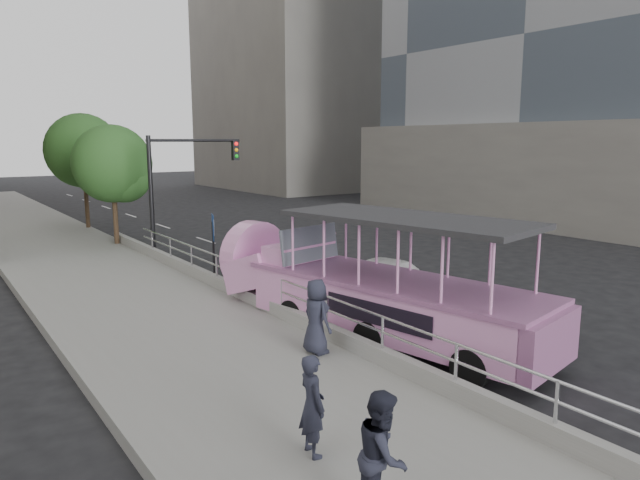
{
  "coord_description": "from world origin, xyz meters",
  "views": [
    {
      "loc": [
        -10.88,
        -10.55,
        4.97
      ],
      "look_at": [
        -1.35,
        2.73,
        2.13
      ],
      "focal_mm": 32.0,
      "sensor_mm": 36.0,
      "label": 1
    }
  ],
  "objects_px": {
    "traffic_signal": "(178,177)",
    "car": "(395,277)",
    "duck_boat": "(362,289)",
    "pedestrian_mid": "(383,455)",
    "pedestrian_near": "(312,405)",
    "pedestrian_far": "(316,316)",
    "street_tree_far": "(85,154)",
    "street_tree_near": "(115,167)",
    "parking_sign": "(213,243)"
  },
  "relations": [
    {
      "from": "street_tree_far",
      "to": "pedestrian_far",
      "type": "bearing_deg",
      "value": -91.96
    },
    {
      "from": "parking_sign",
      "to": "traffic_signal",
      "type": "distance_m",
      "value": 6.45
    },
    {
      "from": "car",
      "to": "street_tree_near",
      "type": "bearing_deg",
      "value": 93.12
    },
    {
      "from": "car",
      "to": "pedestrian_far",
      "type": "relative_size",
      "value": 2.21
    },
    {
      "from": "traffic_signal",
      "to": "pedestrian_mid",
      "type": "bearing_deg",
      "value": -104.61
    },
    {
      "from": "duck_boat",
      "to": "pedestrian_near",
      "type": "bearing_deg",
      "value": -136.52
    },
    {
      "from": "duck_boat",
      "to": "car",
      "type": "xyz_separation_m",
      "value": [
        3.17,
        2.16,
        -0.56
      ]
    },
    {
      "from": "traffic_signal",
      "to": "street_tree_near",
      "type": "height_order",
      "value": "street_tree_near"
    },
    {
      "from": "car",
      "to": "pedestrian_mid",
      "type": "relative_size",
      "value": 2.23
    },
    {
      "from": "pedestrian_far",
      "to": "duck_boat",
      "type": "bearing_deg",
      "value": -64.68
    },
    {
      "from": "street_tree_far",
      "to": "parking_sign",
      "type": "bearing_deg",
      "value": -89.61
    },
    {
      "from": "parking_sign",
      "to": "pedestrian_near",
      "type": "bearing_deg",
      "value": -107.68
    },
    {
      "from": "pedestrian_near",
      "to": "street_tree_far",
      "type": "relative_size",
      "value": 0.24
    },
    {
      "from": "pedestrian_near",
      "to": "duck_boat",
      "type": "bearing_deg",
      "value": -38.72
    },
    {
      "from": "car",
      "to": "street_tree_near",
      "type": "xyz_separation_m",
      "value": [
        -4.8,
        13.36,
        3.18
      ]
    },
    {
      "from": "traffic_signal",
      "to": "car",
      "type": "bearing_deg",
      "value": -72.12
    },
    {
      "from": "pedestrian_far",
      "to": "street_tree_far",
      "type": "distance_m",
      "value": 22.81
    },
    {
      "from": "pedestrian_near",
      "to": "pedestrian_far",
      "type": "height_order",
      "value": "pedestrian_far"
    },
    {
      "from": "parking_sign",
      "to": "traffic_signal",
      "type": "relative_size",
      "value": 0.5
    },
    {
      "from": "pedestrian_mid",
      "to": "parking_sign",
      "type": "xyz_separation_m",
      "value": [
        3.46,
        12.18,
        0.52
      ]
    },
    {
      "from": "duck_boat",
      "to": "pedestrian_near",
      "type": "height_order",
      "value": "duck_boat"
    },
    {
      "from": "traffic_signal",
      "to": "street_tree_near",
      "type": "relative_size",
      "value": 0.91
    },
    {
      "from": "duck_boat",
      "to": "street_tree_near",
      "type": "relative_size",
      "value": 1.74
    },
    {
      "from": "duck_boat",
      "to": "street_tree_near",
      "type": "xyz_separation_m",
      "value": [
        -1.63,
        15.52,
        2.63
      ]
    },
    {
      "from": "parking_sign",
      "to": "street_tree_near",
      "type": "distance_m",
      "value": 9.72
    },
    {
      "from": "pedestrian_mid",
      "to": "traffic_signal",
      "type": "bearing_deg",
      "value": 33.64
    },
    {
      "from": "duck_boat",
      "to": "parking_sign",
      "type": "bearing_deg",
      "value": 102.4
    },
    {
      "from": "duck_boat",
      "to": "street_tree_far",
      "type": "bearing_deg",
      "value": 93.81
    },
    {
      "from": "pedestrian_mid",
      "to": "street_tree_near",
      "type": "relative_size",
      "value": 0.29
    },
    {
      "from": "duck_boat",
      "to": "car",
      "type": "distance_m",
      "value": 3.87
    },
    {
      "from": "pedestrian_mid",
      "to": "pedestrian_near",
      "type": "bearing_deg",
      "value": 44.35
    },
    {
      "from": "pedestrian_mid",
      "to": "street_tree_near",
      "type": "bearing_deg",
      "value": 39.97
    },
    {
      "from": "car",
      "to": "pedestrian_far",
      "type": "distance_m",
      "value": 6.28
    },
    {
      "from": "duck_boat",
      "to": "pedestrian_mid",
      "type": "bearing_deg",
      "value": -127.99
    },
    {
      "from": "pedestrian_far",
      "to": "traffic_signal",
      "type": "relative_size",
      "value": 0.32
    },
    {
      "from": "pedestrian_near",
      "to": "pedestrian_mid",
      "type": "xyz_separation_m",
      "value": [
        -0.12,
        -1.7,
        0.05
      ]
    },
    {
      "from": "street_tree_near",
      "to": "pedestrian_near",
      "type": "bearing_deg",
      "value": -98.65
    },
    {
      "from": "street_tree_near",
      "to": "car",
      "type": "bearing_deg",
      "value": -70.23
    },
    {
      "from": "traffic_signal",
      "to": "street_tree_near",
      "type": "xyz_separation_m",
      "value": [
        -1.6,
        3.43,
        0.32
      ]
    },
    {
      "from": "pedestrian_near",
      "to": "pedestrian_mid",
      "type": "height_order",
      "value": "pedestrian_mid"
    },
    {
      "from": "duck_boat",
      "to": "street_tree_far",
      "type": "xyz_separation_m",
      "value": [
        -1.43,
        21.52,
        3.11
      ]
    },
    {
      "from": "duck_boat",
      "to": "car",
      "type": "bearing_deg",
      "value": 34.25
    },
    {
      "from": "pedestrian_far",
      "to": "street_tree_far",
      "type": "relative_size",
      "value": 0.26
    },
    {
      "from": "pedestrian_far",
      "to": "street_tree_far",
      "type": "xyz_separation_m",
      "value": [
        0.77,
        22.57,
        3.16
      ]
    },
    {
      "from": "street_tree_near",
      "to": "street_tree_far",
      "type": "height_order",
      "value": "street_tree_far"
    },
    {
      "from": "car",
      "to": "street_tree_far",
      "type": "bearing_deg",
      "value": 86.72
    },
    {
      "from": "parking_sign",
      "to": "street_tree_near",
      "type": "bearing_deg",
      "value": 91.84
    },
    {
      "from": "car",
      "to": "pedestrian_mid",
      "type": "distance_m",
      "value": 11.5
    },
    {
      "from": "pedestrian_far",
      "to": "street_tree_far",
      "type": "height_order",
      "value": "street_tree_far"
    },
    {
      "from": "pedestrian_mid",
      "to": "pedestrian_far",
      "type": "distance_m",
      "value": 5.7
    }
  ]
}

